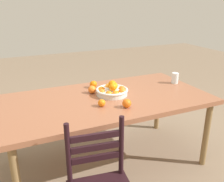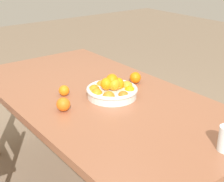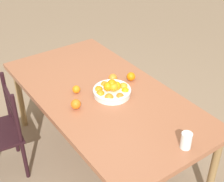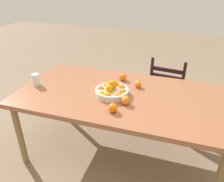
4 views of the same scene
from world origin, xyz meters
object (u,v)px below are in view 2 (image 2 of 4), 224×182
(orange_loose_0, at_px, (112,79))
(orange_loose_1, at_px, (64,90))
(dining_table, at_px, (100,104))
(orange_loose_2, at_px, (63,104))
(orange_loose_3, at_px, (135,78))
(fruit_bowl, at_px, (112,90))

(orange_loose_0, xyz_separation_m, orange_loose_1, (0.04, 0.35, -0.01))
(dining_table, distance_m, orange_loose_0, 0.22)
(orange_loose_2, bearing_deg, orange_loose_1, -30.73)
(orange_loose_1, bearing_deg, orange_loose_2, 149.27)
(dining_table, relative_size, orange_loose_3, 25.40)
(fruit_bowl, xyz_separation_m, orange_loose_0, (0.17, -0.13, -0.01))
(dining_table, xyz_separation_m, fruit_bowl, (-0.07, -0.04, 0.11))
(dining_table, height_order, orange_loose_3, orange_loose_3)
(dining_table, height_order, orange_loose_1, orange_loose_1)
(orange_loose_1, xyz_separation_m, orange_loose_3, (-0.11, -0.50, 0.01))
(orange_loose_1, bearing_deg, orange_loose_3, -101.94)
(fruit_bowl, height_order, orange_loose_0, fruit_bowl)
(fruit_bowl, height_order, orange_loose_1, fruit_bowl)
(fruit_bowl, xyz_separation_m, orange_loose_1, (0.20, 0.23, -0.01))
(orange_loose_1, distance_m, orange_loose_2, 0.22)
(orange_loose_0, height_order, orange_loose_2, orange_loose_2)
(orange_loose_0, distance_m, orange_loose_3, 0.16)
(orange_loose_2, xyz_separation_m, orange_loose_3, (0.09, -0.62, -0.00))
(dining_table, distance_m, orange_loose_1, 0.24)
(dining_table, height_order, orange_loose_2, orange_loose_2)
(fruit_bowl, distance_m, orange_loose_2, 0.34)
(orange_loose_0, relative_size, orange_loose_3, 1.01)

